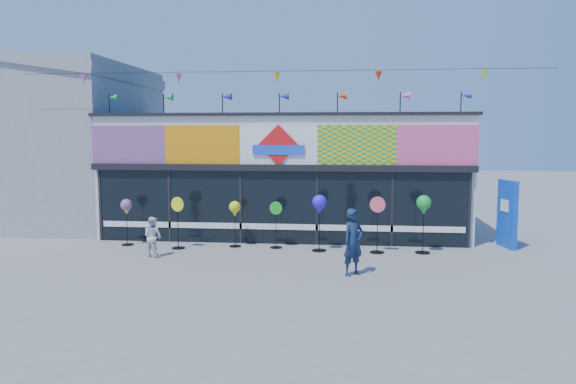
# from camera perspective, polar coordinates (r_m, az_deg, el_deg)

# --- Properties ---
(ground) EXTENTS (80.00, 80.00, 0.00)m
(ground) POSITION_cam_1_polar(r_m,az_deg,el_deg) (14.41, -2.63, -7.91)
(ground) COLOR gray
(ground) RESTS_ON ground
(kite_shop) EXTENTS (16.00, 5.70, 5.31)m
(kite_shop) POSITION_cam_1_polar(r_m,az_deg,el_deg) (19.93, -0.08, 1.93)
(kite_shop) COLOR white
(kite_shop) RESTS_ON ground
(neighbour_building) EXTENTS (8.18, 7.20, 6.87)m
(neighbour_building) POSITION_cam_1_polar(r_m,az_deg,el_deg) (24.10, -24.25, 4.86)
(neighbour_building) COLOR #949799
(neighbour_building) RESTS_ON ground
(blue_sign) EXTENTS (0.36, 1.03, 2.05)m
(blue_sign) POSITION_cam_1_polar(r_m,az_deg,el_deg) (18.24, 21.37, -2.08)
(blue_sign) COLOR blue
(blue_sign) RESTS_ON ground
(spinner_0) EXTENTS (0.37, 0.37, 1.44)m
(spinner_0) POSITION_cam_1_polar(r_m,az_deg,el_deg) (18.01, -16.08, -1.60)
(spinner_0) COLOR black
(spinner_0) RESTS_ON ground
(spinner_1) EXTENTS (0.43, 0.40, 1.56)m
(spinner_1) POSITION_cam_1_polar(r_m,az_deg,el_deg) (17.17, -11.13, -2.95)
(spinner_1) COLOR black
(spinner_1) RESTS_ON ground
(spinner_2) EXTENTS (0.36, 0.36, 1.41)m
(spinner_2) POSITION_cam_1_polar(r_m,az_deg,el_deg) (17.15, -5.42, -1.85)
(spinner_2) COLOR black
(spinner_2) RESTS_ON ground
(spinner_3) EXTENTS (0.39, 0.36, 1.42)m
(spinner_3) POSITION_cam_1_polar(r_m,az_deg,el_deg) (16.95, -1.23, -3.21)
(spinner_3) COLOR black
(spinner_3) RESTS_ON ground
(spinner_4) EXTENTS (0.42, 0.42, 1.67)m
(spinner_4) POSITION_cam_1_polar(r_m,az_deg,el_deg) (16.44, 3.20, -1.43)
(spinner_4) COLOR black
(spinner_4) RESTS_ON ground
(spinner_5) EXTENTS (0.45, 0.42, 1.64)m
(spinner_5) POSITION_cam_1_polar(r_m,az_deg,el_deg) (16.44, 9.06, -3.15)
(spinner_5) COLOR black
(spinner_5) RESTS_ON ground
(spinner_6) EXTENTS (0.43, 0.43, 1.69)m
(spinner_6) POSITION_cam_1_polar(r_m,az_deg,el_deg) (16.58, 13.62, -1.47)
(spinner_6) COLOR black
(spinner_6) RESTS_ON ground
(adult_man) EXTENTS (0.71, 0.69, 1.64)m
(adult_man) POSITION_cam_1_polar(r_m,az_deg,el_deg) (13.81, 6.64, -5.07)
(adult_man) COLOR #152542
(adult_man) RESTS_ON ground
(child) EXTENTS (0.63, 0.52, 1.13)m
(child) POSITION_cam_1_polar(r_m,az_deg,el_deg) (16.26, -13.58, -4.43)
(child) COLOR silver
(child) RESTS_ON ground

